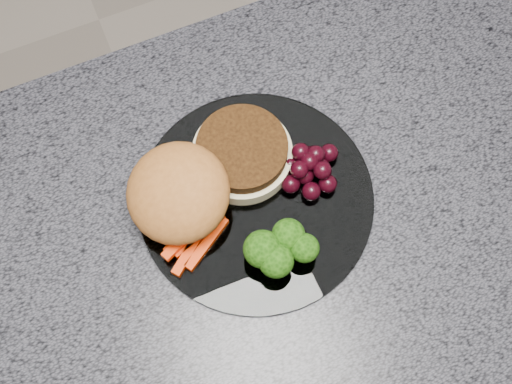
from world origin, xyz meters
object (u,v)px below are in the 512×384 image
(plate, at_px, (256,199))
(burger, at_px, (202,180))
(island_cabinet, at_px, (232,339))
(grape_bunch, at_px, (310,168))

(plate, xyz_separation_m, burger, (-0.05, 0.03, 0.03))
(island_cabinet, height_order, grape_bunch, grape_bunch)
(burger, xyz_separation_m, grape_bunch, (0.12, -0.03, -0.01))
(island_cabinet, bearing_deg, grape_bunch, 25.26)
(island_cabinet, xyz_separation_m, burger, (0.02, 0.09, 0.50))
(burger, bearing_deg, island_cabinet, -125.43)
(island_cabinet, bearing_deg, plate, 40.77)
(burger, relative_size, grape_bunch, 3.06)
(plate, xyz_separation_m, grape_bunch, (0.07, 0.00, 0.02))
(plate, bearing_deg, burger, 146.00)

